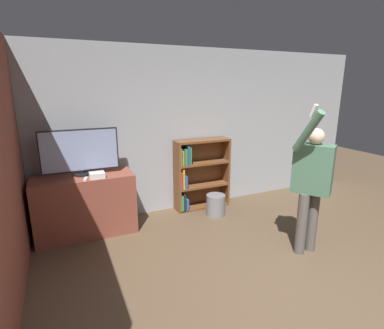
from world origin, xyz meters
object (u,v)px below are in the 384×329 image
object	(u,v)px
game_console	(97,175)
bookshelf	(197,175)
person	(312,180)
waste_bin	(216,205)
television	(80,152)

from	to	relation	value
game_console	bookshelf	world-z (taller)	bookshelf
game_console	person	world-z (taller)	person
person	waste_bin	bearing A→B (deg)	164.89
bookshelf	waste_bin	xyz separation A→B (m)	(0.14, -0.42, -0.43)
game_console	person	xyz separation A→B (m)	(2.35, -1.52, 0.07)
game_console	person	distance (m)	2.80
television	person	world-z (taller)	person
game_console	bookshelf	distance (m)	1.76
person	television	bearing A→B (deg)	-158.73
television	game_console	xyz separation A→B (m)	(0.18, -0.21, -0.30)
television	waste_bin	world-z (taller)	television
waste_bin	bookshelf	bearing A→B (deg)	108.50
bookshelf	waste_bin	bearing A→B (deg)	-71.50
game_console	waste_bin	bearing A→B (deg)	-1.44
game_console	waste_bin	distance (m)	1.98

